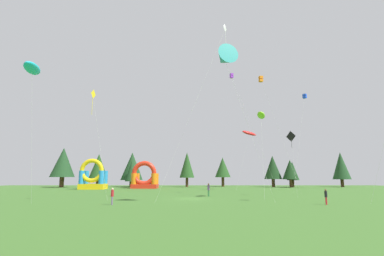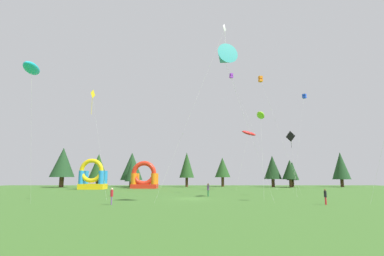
{
  "view_description": "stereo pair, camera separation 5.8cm",
  "coord_description": "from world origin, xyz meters",
  "px_view_note": "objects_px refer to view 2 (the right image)",
  "views": [
    {
      "loc": [
        0.08,
        -38.81,
        2.81
      ],
      "look_at": [
        0.0,
        12.16,
        11.16
      ],
      "focal_mm": 27.79,
      "sensor_mm": 36.0,
      "label": 1
    },
    {
      "loc": [
        0.14,
        -38.81,
        2.81
      ],
      "look_at": [
        0.0,
        12.16,
        11.16
      ],
      "focal_mm": 27.79,
      "sensor_mm": 36.0,
      "label": 2
    }
  ],
  "objects_px": {
    "kite_purple_box": "(232,76)",
    "person_left_edge": "(209,189)",
    "kite_cyan_parafoil": "(33,69)",
    "kite_teal_delta": "(225,58)",
    "kite_orange_box": "(262,80)",
    "person_near_camera": "(113,195)",
    "inflatable_orange_dome": "(93,178)",
    "kite_blue_box": "(305,96)",
    "kite_black_diamond": "(292,137)",
    "kite_white_diamond": "(225,31)",
    "inflatable_yellow_castle": "(145,179)",
    "person_midfield": "(326,195)",
    "kite_lime_parafoil": "(261,115)",
    "kite_red_parafoil": "(250,133)",
    "kite_yellow_diamond": "(93,96)"
  },
  "relations": [
    {
      "from": "kite_purple_box",
      "to": "kite_white_diamond",
      "type": "height_order",
      "value": "kite_purple_box"
    },
    {
      "from": "person_midfield",
      "to": "person_near_camera",
      "type": "relative_size",
      "value": 0.93
    },
    {
      "from": "kite_teal_delta",
      "to": "inflatable_orange_dome",
      "type": "bearing_deg",
      "value": 125.68
    },
    {
      "from": "kite_purple_box",
      "to": "inflatable_orange_dome",
      "type": "height_order",
      "value": "kite_purple_box"
    },
    {
      "from": "kite_cyan_parafoil",
      "to": "inflatable_orange_dome",
      "type": "distance_m",
      "value": 40.59
    },
    {
      "from": "kite_lime_parafoil",
      "to": "kite_blue_box",
      "type": "height_order",
      "value": "kite_blue_box"
    },
    {
      "from": "kite_purple_box",
      "to": "inflatable_orange_dome",
      "type": "bearing_deg",
      "value": 166.19
    },
    {
      "from": "kite_blue_box",
      "to": "person_near_camera",
      "type": "xyz_separation_m",
      "value": [
        -30.85,
        -27.45,
        -17.79
      ]
    },
    {
      "from": "kite_yellow_diamond",
      "to": "kite_red_parafoil",
      "type": "bearing_deg",
      "value": 49.7
    },
    {
      "from": "kite_teal_delta",
      "to": "kite_black_diamond",
      "type": "relative_size",
      "value": 1.85
    },
    {
      "from": "person_midfield",
      "to": "person_left_edge",
      "type": "xyz_separation_m",
      "value": [
        -11.21,
        12.51,
        0.18
      ]
    },
    {
      "from": "kite_black_diamond",
      "to": "kite_orange_box",
      "type": "xyz_separation_m",
      "value": [
        -3.7,
        2.32,
        9.8
      ]
    },
    {
      "from": "kite_orange_box",
      "to": "person_left_edge",
      "type": "relative_size",
      "value": 10.29
    },
    {
      "from": "kite_purple_box",
      "to": "kite_lime_parafoil",
      "type": "height_order",
      "value": "kite_purple_box"
    },
    {
      "from": "kite_red_parafoil",
      "to": "kite_teal_delta",
      "type": "relative_size",
      "value": 0.75
    },
    {
      "from": "kite_white_diamond",
      "to": "kite_orange_box",
      "type": "bearing_deg",
      "value": 57.24
    },
    {
      "from": "kite_purple_box",
      "to": "kite_teal_delta",
      "type": "height_order",
      "value": "kite_purple_box"
    },
    {
      "from": "kite_cyan_parafoil",
      "to": "kite_lime_parafoil",
      "type": "bearing_deg",
      "value": 23.45
    },
    {
      "from": "person_midfield",
      "to": "kite_red_parafoil",
      "type": "bearing_deg",
      "value": -131.51
    },
    {
      "from": "kite_blue_box",
      "to": "kite_black_diamond",
      "type": "bearing_deg",
      "value": -119.22
    },
    {
      "from": "kite_purple_box",
      "to": "kite_black_diamond",
      "type": "xyz_separation_m",
      "value": [
        6.62,
        -15.51,
        -14.92
      ]
    },
    {
      "from": "kite_blue_box",
      "to": "inflatable_orange_dome",
      "type": "distance_m",
      "value": 48.74
    },
    {
      "from": "kite_cyan_parafoil",
      "to": "kite_orange_box",
      "type": "relative_size",
      "value": 0.75
    },
    {
      "from": "kite_red_parafoil",
      "to": "kite_black_diamond",
      "type": "relative_size",
      "value": 1.39
    },
    {
      "from": "inflatable_orange_dome",
      "to": "kite_white_diamond",
      "type": "bearing_deg",
      "value": -50.23
    },
    {
      "from": "person_left_edge",
      "to": "kite_purple_box",
      "type": "bearing_deg",
      "value": 15.51
    },
    {
      "from": "kite_orange_box",
      "to": "person_near_camera",
      "type": "bearing_deg",
      "value": -140.71
    },
    {
      "from": "person_left_edge",
      "to": "person_midfield",
      "type": "bearing_deg",
      "value": -102.58
    },
    {
      "from": "kite_purple_box",
      "to": "kite_teal_delta",
      "type": "relative_size",
      "value": 1.41
    },
    {
      "from": "person_midfield",
      "to": "inflatable_orange_dome",
      "type": "bearing_deg",
      "value": -89.33
    },
    {
      "from": "person_midfield",
      "to": "person_near_camera",
      "type": "distance_m",
      "value": 21.65
    },
    {
      "from": "kite_red_parafoil",
      "to": "inflatable_yellow_castle",
      "type": "height_order",
      "value": "kite_red_parafoil"
    },
    {
      "from": "kite_black_diamond",
      "to": "kite_blue_box",
      "type": "bearing_deg",
      "value": 60.78
    },
    {
      "from": "kite_red_parafoil",
      "to": "inflatable_orange_dome",
      "type": "bearing_deg",
      "value": 173.18
    },
    {
      "from": "inflatable_yellow_castle",
      "to": "person_near_camera",
      "type": "bearing_deg",
      "value": -85.41
    },
    {
      "from": "kite_purple_box",
      "to": "person_left_edge",
      "type": "bearing_deg",
      "value": -110.05
    },
    {
      "from": "inflatable_yellow_castle",
      "to": "person_midfield",
      "type": "bearing_deg",
      "value": -59.12
    },
    {
      "from": "kite_black_diamond",
      "to": "kite_white_diamond",
      "type": "relative_size",
      "value": 0.42
    },
    {
      "from": "kite_teal_delta",
      "to": "kite_orange_box",
      "type": "relative_size",
      "value": 0.9
    },
    {
      "from": "kite_cyan_parafoil",
      "to": "person_left_edge",
      "type": "relative_size",
      "value": 7.68
    },
    {
      "from": "person_near_camera",
      "to": "person_midfield",
      "type": "bearing_deg",
      "value": 79.76
    },
    {
      "from": "kite_black_diamond",
      "to": "person_near_camera",
      "type": "height_order",
      "value": "kite_black_diamond"
    },
    {
      "from": "person_left_edge",
      "to": "person_near_camera",
      "type": "height_order",
      "value": "person_left_edge"
    },
    {
      "from": "kite_red_parafoil",
      "to": "kite_blue_box",
      "type": "relative_size",
      "value": 0.67
    },
    {
      "from": "person_midfield",
      "to": "person_near_camera",
      "type": "xyz_separation_m",
      "value": [
        -21.65,
        -0.06,
        0.07
      ]
    },
    {
      "from": "kite_cyan_parafoil",
      "to": "inflatable_yellow_castle",
      "type": "xyz_separation_m",
      "value": [
        4.8,
        43.87,
        -11.41
      ]
    },
    {
      "from": "kite_teal_delta",
      "to": "person_left_edge",
      "type": "xyz_separation_m",
      "value": [
        -1.23,
        11.98,
        -14.72
      ]
    },
    {
      "from": "person_left_edge",
      "to": "inflatable_orange_dome",
      "type": "relative_size",
      "value": 0.27
    },
    {
      "from": "inflatable_orange_dome",
      "to": "person_midfield",
      "type": "bearing_deg",
      "value": -45.55
    },
    {
      "from": "kite_blue_box",
      "to": "inflatable_orange_dome",
      "type": "relative_size",
      "value": 2.86
    }
  ]
}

